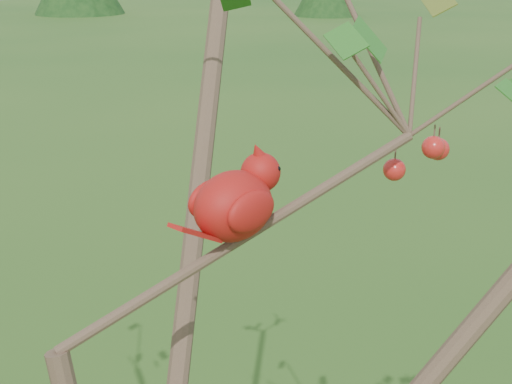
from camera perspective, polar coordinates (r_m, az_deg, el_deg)
crabapple_tree at (r=0.91m, az=-9.85°, el=-5.54°), size 2.35×2.05×2.95m
cardinal at (r=1.08m, az=-1.53°, el=-0.74°), size 0.22×0.14×0.16m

